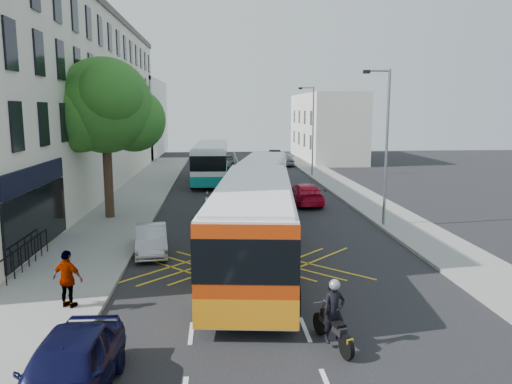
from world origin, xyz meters
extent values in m
plane|color=black|center=(0.00, 0.00, 0.00)|extent=(120.00, 120.00, 0.00)
cube|color=gray|center=(-8.50, 15.00, 0.07)|extent=(5.00, 70.00, 0.15)
cube|color=gray|center=(7.50, 15.00, 0.07)|extent=(3.00, 70.00, 0.15)
cube|color=beige|center=(-14.00, 24.50, 6.50)|extent=(8.00, 45.00, 13.00)
cube|color=#59544C|center=(-14.00, 24.50, 13.25)|extent=(8.30, 45.00, 0.50)
cube|color=black|center=(-9.95, 8.00, 3.40)|extent=(0.12, 7.00, 0.90)
cube|color=black|center=(-9.95, 8.00, 1.60)|extent=(0.12, 7.00, 2.60)
cube|color=silver|center=(-14.00, 55.00, 5.00)|extent=(8.00, 20.00, 10.00)
cube|color=silver|center=(11.00, 48.00, 4.00)|extent=(6.00, 18.00, 8.00)
cylinder|color=#382619|center=(-8.50, 15.00, 2.35)|extent=(0.50, 0.50, 4.40)
sphere|color=#295D1A|center=(-8.50, 15.00, 6.35)|extent=(5.20, 5.20, 5.20)
sphere|color=#295D1A|center=(-7.10, 15.80, 5.55)|extent=(3.60, 3.60, 3.60)
sphere|color=#295D1A|center=(-9.70, 14.40, 5.75)|extent=(3.80, 3.80, 3.80)
sphere|color=#295D1A|center=(-7.90, 13.70, 6.95)|extent=(3.40, 3.40, 3.40)
sphere|color=#295D1A|center=(-9.30, 16.10, 7.35)|extent=(3.20, 3.20, 3.20)
cylinder|color=slate|center=(6.30, 12.00, 4.15)|extent=(0.14, 0.14, 8.00)
cylinder|color=slate|center=(5.70, 12.00, 8.05)|extent=(1.20, 0.10, 0.10)
cube|color=black|center=(5.10, 12.00, 8.00)|extent=(0.35, 0.15, 0.18)
cylinder|color=slate|center=(6.30, 32.00, 4.15)|extent=(0.14, 0.14, 8.00)
cylinder|color=slate|center=(5.70, 32.00, 8.05)|extent=(1.20, 0.10, 0.10)
cube|color=black|center=(5.10, 32.00, 8.00)|extent=(0.35, 0.15, 0.18)
cube|color=silver|center=(-1.06, 5.26, 1.85)|extent=(4.07, 12.38, 2.93)
cube|color=silver|center=(-1.06, 5.26, 3.37)|extent=(3.83, 12.11, 0.13)
cube|color=black|center=(-1.06, 5.26, 2.26)|extent=(4.14, 12.44, 1.21)
cube|color=orange|center=(-1.06, 5.26, 0.83)|extent=(4.13, 12.43, 0.83)
cube|color=#C5370A|center=(-1.72, -0.75, 1.88)|extent=(2.80, 0.41, 2.76)
cube|color=#FF0C0C|center=(-2.84, -0.63, 1.10)|extent=(0.26, 0.09, 0.25)
cube|color=#FF0C0C|center=(-0.60, -0.88, 1.10)|extent=(0.26, 0.09, 0.25)
cylinder|color=black|center=(-2.07, 8.71, 0.50)|extent=(0.42, 1.02, 0.99)
cylinder|color=black|center=(0.68, 8.40, 0.50)|extent=(0.42, 1.02, 0.99)
cylinder|color=black|center=(-2.88, 1.35, 0.50)|extent=(0.42, 1.02, 0.99)
cylinder|color=black|center=(-0.13, 1.05, 0.50)|extent=(0.42, 1.02, 0.99)
cube|color=silver|center=(0.34, 17.85, 1.66)|extent=(4.47, 11.14, 2.62)
cube|color=silver|center=(0.34, 17.85, 3.01)|extent=(4.23, 10.89, 0.12)
cube|color=black|center=(0.34, 17.85, 2.03)|extent=(4.54, 11.21, 1.09)
cube|color=#0D86A2|center=(0.34, 17.85, 0.74)|extent=(4.53, 11.20, 0.74)
cube|color=#0C749A|center=(-0.67, 12.54, 1.68)|extent=(2.49, 0.57, 2.47)
cube|color=#FF0C0C|center=(-1.64, 12.71, 0.99)|extent=(0.26, 0.11, 0.25)
cube|color=#FF0C0C|center=(0.29, 12.34, 0.99)|extent=(0.26, 0.11, 0.25)
cylinder|color=black|center=(-0.32, 20.99, 0.44)|extent=(0.44, 0.93, 0.89)
cylinder|color=black|center=(2.11, 20.53, 0.44)|extent=(0.44, 0.93, 0.89)
cylinder|color=black|center=(-1.56, 14.49, 0.44)|extent=(0.44, 0.93, 0.89)
cylinder|color=black|center=(0.87, 14.02, 0.44)|extent=(0.44, 0.93, 0.89)
cube|color=silver|center=(-2.95, 29.56, 1.76)|extent=(2.97, 11.63, 2.79)
cube|color=silver|center=(-2.95, 29.56, 3.21)|extent=(2.75, 11.40, 0.13)
cube|color=black|center=(-2.95, 29.56, 2.15)|extent=(3.03, 11.70, 1.16)
cube|color=#0B8E85|center=(-2.95, 29.56, 0.79)|extent=(3.02, 11.68, 0.79)
cube|color=white|center=(-3.12, 23.81, 1.79)|extent=(2.67, 0.18, 2.63)
cube|color=#FF0C0C|center=(-4.18, 23.84, 1.05)|extent=(0.25, 0.07, 0.25)
cube|color=#FF0C0C|center=(-2.05, 23.77, 1.05)|extent=(0.25, 0.07, 0.25)
cylinder|color=black|center=(-4.17, 32.75, 0.47)|extent=(0.32, 0.95, 0.95)
cylinder|color=black|center=(-1.54, 32.68, 0.47)|extent=(0.32, 0.95, 0.95)
cylinder|color=black|center=(-4.37, 25.71, 0.47)|extent=(0.32, 0.95, 0.95)
cylinder|color=black|center=(-1.75, 25.64, 0.47)|extent=(0.32, 0.95, 0.95)
cylinder|color=black|center=(0.72, -1.75, 0.31)|extent=(0.28, 0.63, 0.62)
cylinder|color=black|center=(0.34, -0.34, 0.31)|extent=(0.28, 0.63, 0.62)
cube|color=black|center=(0.53, -1.04, 0.60)|extent=(0.51, 1.18, 0.21)
cube|color=black|center=(0.47, -0.81, 0.78)|extent=(0.38, 0.49, 0.19)
cube|color=black|center=(0.60, -1.28, 0.73)|extent=(0.37, 0.53, 0.10)
cylinder|color=slate|center=(0.36, -0.39, 0.68)|extent=(0.17, 0.42, 0.82)
cylinder|color=slate|center=(0.39, -0.53, 1.02)|extent=(0.57, 0.19, 0.04)
cube|color=gold|center=(0.77, -1.90, 0.53)|extent=(0.17, 0.07, 0.13)
imported|color=black|center=(0.55, -1.09, 0.98)|extent=(0.69, 0.55, 1.67)
sphere|color=#99999E|center=(0.55, -1.09, 1.70)|extent=(0.29, 0.29, 0.29)
imported|color=black|center=(-5.60, -3.15, 0.75)|extent=(1.91, 4.44, 1.49)
imported|color=#A9ACB1|center=(-5.29, 7.98, 0.61)|extent=(1.79, 3.86, 1.23)
imported|color=#B30721|center=(3.23, 18.64, 0.69)|extent=(2.11, 4.81, 1.37)
imported|color=#414549|center=(-1.72, 38.06, 0.75)|extent=(2.82, 5.55, 1.50)
imported|color=#979A9E|center=(5.15, 41.05, 0.67)|extent=(1.64, 3.93, 1.33)
imported|color=black|center=(4.66, 48.25, 0.61)|extent=(1.35, 3.70, 1.21)
imported|color=gray|center=(-7.00, 1.81, 1.04)|extent=(1.14, 0.80, 1.79)
camera|label=1|loc=(-2.42, -13.11, 6.14)|focal=35.00mm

